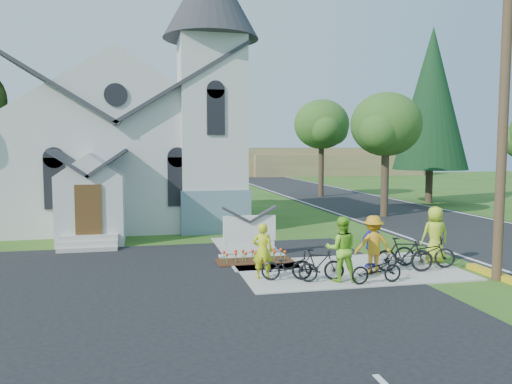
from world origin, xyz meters
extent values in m
plane|color=#2E5518|center=(0.00, 0.00, 0.00)|extent=(120.00, 120.00, 0.00)
cube|color=black|center=(-7.00, -2.00, 0.01)|extent=(20.00, 16.00, 0.02)
cube|color=black|center=(10.00, 15.00, 0.01)|extent=(8.00, 90.00, 0.02)
cube|color=#A29C93|center=(1.50, 0.50, 0.03)|extent=(7.00, 4.00, 0.05)
cube|color=silver|center=(-6.00, 13.00, 2.50)|extent=(11.00, 9.00, 5.00)
cube|color=slate|center=(-1.70, 9.70, 1.00)|extent=(3.20, 3.20, 2.00)
cube|color=silver|center=(-1.70, 9.70, 4.50)|extent=(3.00, 3.00, 9.00)
cube|color=silver|center=(-7.00, 7.30, 1.40)|extent=(2.60, 2.40, 2.80)
cube|color=#513417|center=(-7.00, 6.07, 1.50)|extent=(1.00, 0.10, 2.00)
cube|color=#A29C93|center=(-1.20, 3.20, 0.05)|extent=(2.20, 0.40, 0.10)
cube|color=white|center=(-2.05, 3.20, 0.55)|extent=(0.12, 0.12, 1.00)
cube|color=white|center=(-0.35, 3.20, 0.55)|extent=(0.12, 0.12, 1.00)
cube|color=white|center=(-1.20, 3.20, 1.05)|extent=(1.90, 0.14, 0.90)
cube|color=#37210F|center=(-1.20, 2.30, 0.04)|extent=(2.60, 1.10, 0.07)
cylinder|color=#433121|center=(5.30, -1.50, 5.00)|extent=(0.28, 0.28, 10.00)
cylinder|color=#35291D|center=(8.50, 12.00, 2.02)|extent=(0.44, 0.44, 4.05)
ellipsoid|color=#29581E|center=(8.50, 12.00, 5.25)|extent=(4.00, 4.00, 3.60)
cylinder|color=#35291D|center=(9.00, 24.00, 2.25)|extent=(0.44, 0.44, 4.50)
ellipsoid|color=#29581E|center=(9.00, 24.00, 5.82)|extent=(4.40, 4.40, 3.96)
cylinder|color=#35291D|center=(15.00, 18.00, 1.20)|extent=(0.50, 0.50, 2.40)
cone|color=#103219|center=(15.00, 18.00, 7.40)|extent=(5.20, 5.20, 10.00)
cube|color=olive|center=(6.00, 56.00, 2.00)|extent=(60.00, 8.00, 4.00)
cube|color=olive|center=(-10.00, 58.00, 2.80)|extent=(30.00, 6.00, 5.60)
cube|color=olive|center=(22.00, 54.00, 1.50)|extent=(25.00, 6.00, 3.00)
imported|color=#CBD619|center=(-1.47, 0.00, 0.88)|extent=(0.70, 0.58, 1.66)
imported|color=black|center=(-0.78, -0.45, 0.48)|extent=(1.74, 1.15, 0.87)
imported|color=#7FCF26|center=(0.70, -0.75, 0.99)|extent=(1.06, 0.91, 1.89)
imported|color=black|center=(0.07, -0.53, 0.51)|extent=(1.59, 0.81, 0.92)
imported|color=#272CC4|center=(2.29, 0.54, 0.82)|extent=(0.95, 0.50, 1.54)
imported|color=black|center=(1.59, -1.20, 0.46)|extent=(1.58, 0.63, 0.82)
imported|color=orange|center=(2.02, -0.07, 0.95)|extent=(1.22, 0.79, 1.79)
imported|color=black|center=(3.03, -0.16, 0.59)|extent=(1.87, 0.91, 1.08)
imported|color=#B0CD26|center=(4.68, 0.78, 1.00)|extent=(0.97, 0.67, 1.91)
imported|color=black|center=(4.02, 0.31, 0.54)|extent=(1.99, 1.39, 0.99)
camera|label=1|loc=(-4.77, -14.10, 3.89)|focal=35.00mm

